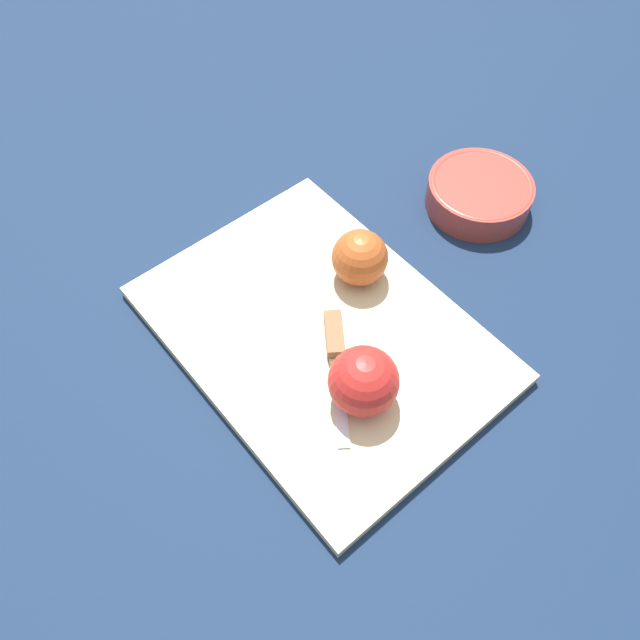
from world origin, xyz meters
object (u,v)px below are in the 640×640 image
(apple_half_left, at_px, (360,258))
(knife, at_px, (335,346))
(apple_half_right, at_px, (363,381))
(bowl, at_px, (479,193))

(apple_half_left, distance_m, knife, 0.11)
(apple_half_right, bearing_deg, apple_half_left, -80.81)
(apple_half_left, xyz_separation_m, knife, (0.05, -0.10, -0.02))
(bowl, bearing_deg, knife, -88.22)
(apple_half_right, distance_m, knife, 0.07)
(knife, bearing_deg, apple_half_left, 160.26)
(apple_half_left, xyz_separation_m, bowl, (0.04, 0.21, -0.03))
(apple_half_left, xyz_separation_m, apple_half_right, (0.11, -0.13, 0.00))
(apple_half_right, relative_size, bowl, 0.54)
(apple_half_right, bearing_deg, bowl, -109.03)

